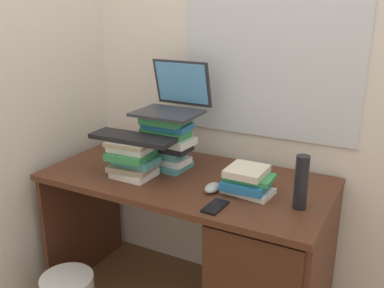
{
  "coord_description": "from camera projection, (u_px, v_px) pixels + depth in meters",
  "views": [
    {
      "loc": [
        0.94,
        -1.71,
        1.55
      ],
      "look_at": [
        0.04,
        -0.02,
        0.92
      ],
      "focal_mm": 40.55,
      "sensor_mm": 36.0,
      "label": 1
    }
  ],
  "objects": [
    {
      "name": "book_stack_tall",
      "position": [
        168.0,
        140.0,
        2.17
      ],
      "size": [
        0.26,
        0.19,
        0.28
      ],
      "color": "teal",
      "rests_on": "desk"
    },
    {
      "name": "desk",
      "position": [
        249.0,
        258.0,
        2.03
      ],
      "size": [
        1.38,
        0.68,
        0.74
      ],
      "color": "#4C2819",
      "rests_on": "ground"
    },
    {
      "name": "laptop",
      "position": [
        174.0,
        100.0,
        2.16
      ],
      "size": [
        0.31,
        0.31,
        0.25
      ],
      "color": "#2D2D33",
      "rests_on": "book_stack_tall"
    },
    {
      "name": "mug",
      "position": [
        112.0,
        143.0,
        2.46
      ],
      "size": [
        0.12,
        0.08,
        0.09
      ],
      "color": "white",
      "rests_on": "desk"
    },
    {
      "name": "book_stack_keyboard_riser",
      "position": [
        133.0,
        158.0,
        2.08
      ],
      "size": [
        0.22,
        0.21,
        0.18
      ],
      "color": "white",
      "rests_on": "desk"
    },
    {
      "name": "wall_left",
      "position": [
        56.0,
        51.0,
        2.27
      ],
      "size": [
        0.05,
        6.0,
        2.6
      ],
      "primitive_type": "cube",
      "color": "beige",
      "rests_on": "ground"
    },
    {
      "name": "keyboard",
      "position": [
        133.0,
        138.0,
        2.05
      ],
      "size": [
        0.42,
        0.15,
        0.02
      ],
      "primitive_type": "cube",
      "rotation": [
        0.0,
        0.0,
        0.03
      ],
      "color": "black",
      "rests_on": "book_stack_keyboard_riser"
    },
    {
      "name": "cell_phone",
      "position": [
        215.0,
        207.0,
        1.79
      ],
      "size": [
        0.07,
        0.14,
        0.01
      ],
      "primitive_type": "cube",
      "rotation": [
        0.0,
        0.0,
        -0.04
      ],
      "color": "black",
      "rests_on": "desk"
    },
    {
      "name": "book_stack_side",
      "position": [
        247.0,
        181.0,
        1.91
      ],
      "size": [
        0.23,
        0.19,
        0.12
      ],
      "color": "white",
      "rests_on": "desk"
    },
    {
      "name": "water_bottle",
      "position": [
        301.0,
        182.0,
        1.75
      ],
      "size": [
        0.06,
        0.06,
        0.23
      ],
      "primitive_type": "cylinder",
      "color": "black",
      "rests_on": "desk"
    },
    {
      "name": "computer_mouse",
      "position": [
        212.0,
        188.0,
        1.94
      ],
      "size": [
        0.06,
        0.1,
        0.04
      ],
      "primitive_type": "ellipsoid",
      "color": "#A5A8AD",
      "rests_on": "desk"
    },
    {
      "name": "wall_back",
      "position": [
        222.0,
        52.0,
        2.25
      ],
      "size": [
        6.0,
        0.06,
        2.6
      ],
      "color": "silver",
      "rests_on": "ground"
    }
  ]
}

